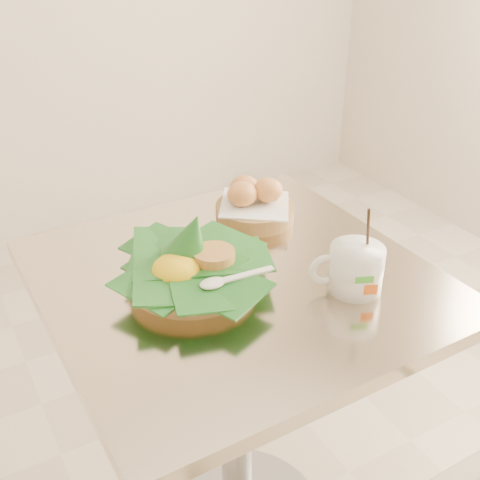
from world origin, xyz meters
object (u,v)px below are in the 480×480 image
cafe_table (236,364)px  coffee_mug (355,268)px  bread_basket (254,204)px  rice_basket (191,264)px

cafe_table → coffee_mug: 0.34m
cafe_table → bread_basket: (0.15, 0.18, 0.26)m
rice_basket → coffee_mug: size_ratio=1.72×
rice_basket → bread_basket: size_ratio=1.43×
rice_basket → bread_basket: rice_basket is taller
rice_basket → bread_basket: (0.23, 0.17, -0.00)m
bread_basket → coffee_mug: size_ratio=1.20×
cafe_table → coffee_mug: (0.16, -0.14, 0.27)m
rice_basket → coffee_mug: bearing=-33.4°
cafe_table → bread_basket: size_ratio=3.67×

